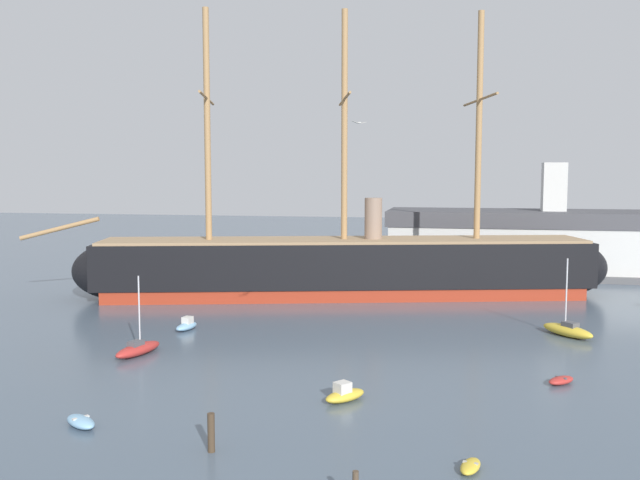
{
  "coord_description": "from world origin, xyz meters",
  "views": [
    {
      "loc": [
        8.62,
        -24.55,
        14.5
      ],
      "look_at": [
        -3.81,
        37.47,
        8.35
      ],
      "focal_mm": 38.94,
      "sensor_mm": 36.0,
      "label": 1
    }
  ],
  "objects": [
    {
      "name": "dinghy_foreground_left",
      "position": [
        -12.36,
        10.46,
        0.31
      ],
      "size": [
        2.78,
        2.41,
        0.61
      ],
      "color": "#7FB2D6",
      "rests_on": "ground"
    },
    {
      "name": "tall_ship",
      "position": [
        -4.43,
        54.86,
        3.59
      ],
      "size": [
        67.3,
        22.8,
        32.93
      ],
      "color": "maroon",
      "rests_on": "ground"
    },
    {
      "name": "seagull_in_flight",
      "position": [
        2.19,
        20.3,
        17.72
      ],
      "size": [
        0.84,
        1.18,
        0.14
      ],
      "color": "silver"
    },
    {
      "name": "mooring_piling_left_pair",
      "position": [
        -3.78,
        8.54,
        1.03
      ],
      "size": [
        0.38,
        0.38,
        2.07
      ],
      "primitive_type": "cylinder",
      "color": "#423323",
      "rests_on": "ground"
    },
    {
      "name": "dinghy_foreground_right",
      "position": [
        9.42,
        8.82,
        0.24
      ],
      "size": [
        1.35,
        2.16,
        0.47
      ],
      "color": "gold",
      "rests_on": "ground"
    },
    {
      "name": "motorboat_alongside_bow",
      "position": [
        -15.87,
        34.83,
        0.43
      ],
      "size": [
        1.74,
        3.07,
        1.21
      ],
      "color": "#7FB2D6",
      "rests_on": "ground"
    },
    {
      "name": "sailboat_alongside_stern",
      "position": [
        18.33,
        39.12,
        0.58
      ],
      "size": [
        4.71,
        5.08,
        6.95
      ],
      "color": "gold",
      "rests_on": "ground"
    },
    {
      "name": "dinghy_mid_right",
      "position": [
        15.75,
        24.3,
        0.27
      ],
      "size": [
        2.31,
        2.28,
        0.54
      ],
      "color": "#B22D28",
      "rests_on": "ground"
    },
    {
      "name": "dinghy_far_left",
      "position": [
        -29.62,
        52.81,
        0.3
      ],
      "size": [
        2.71,
        1.6,
        0.6
      ],
      "color": "#1E284C",
      "rests_on": "ground"
    },
    {
      "name": "sailboat_mid_left",
      "position": [
        -16.24,
        25.64,
        0.53
      ],
      "size": [
        2.69,
        5.09,
        6.35
      ],
      "color": "#B22D28",
      "rests_on": "ground"
    },
    {
      "name": "motorboat_near_centre",
      "position": [
        1.72,
        17.84,
        0.45
      ],
      "size": [
        2.92,
        3.19,
        1.29
      ],
      "color": "gold",
      "rests_on": "ground"
    },
    {
      "name": "dockside_warehouse_right",
      "position": [
        22.62,
        78.37,
        4.56
      ],
      "size": [
        51.98,
        15.64,
        15.92
      ],
      "color": "#565659",
      "rests_on": "ground"
    },
    {
      "name": "motorboat_distant_centre",
      "position": [
        2.32,
        62.24,
        0.63
      ],
      "size": [
        3.83,
        4.58,
        1.8
      ],
      "color": "gold",
      "rests_on": "ground"
    }
  ]
}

